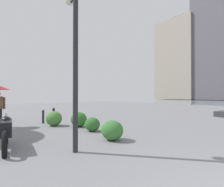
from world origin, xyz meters
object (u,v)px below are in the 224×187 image
at_px(bollard_mid, 43,116).
at_px(motorcycle, 5,131).
at_px(bollard_near, 54,116).
at_px(lamppost, 76,45).

bearing_deg(bollard_mid, motorcycle, 149.02).
relative_size(motorcycle, bollard_near, 2.42).
bearing_deg(lamppost, bollard_near, -15.20).
relative_size(motorcycle, bollard_mid, 2.91).
bearing_deg(bollard_near, lamppost, 164.80).
bearing_deg(lamppost, bollard_mid, -10.64).
xyz_separation_m(lamppost, motorcycle, (1.53, 1.40, -2.39)).
xyz_separation_m(lamppost, bollard_near, (4.75, -1.29, -2.43)).
relative_size(bollard_near, bollard_mid, 1.20).
distance_m(lamppost, bollard_mid, 6.26).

